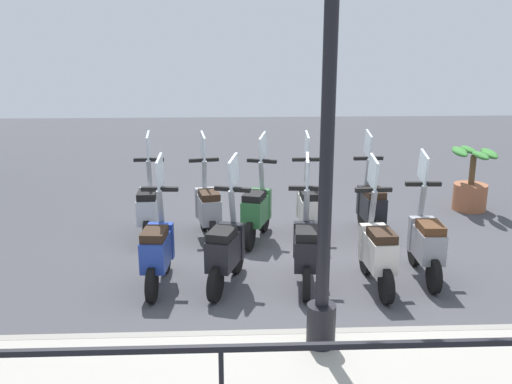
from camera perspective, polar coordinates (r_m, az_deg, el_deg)
ground_plane at (r=7.66m, az=3.83°, el=-6.86°), size 28.00×28.00×0.00m
lamp_post_near at (r=4.76m, az=7.20°, el=7.11°), size 0.26×0.90×4.63m
potted_palm at (r=10.38m, az=20.70°, el=0.71°), size 1.06×0.66×1.05m
scooter_near_0 at (r=7.24m, az=16.61°, el=-4.73°), size 1.23×0.44×1.54m
scooter_near_1 at (r=6.83m, az=12.02°, el=-5.64°), size 1.23×0.44×1.54m
scooter_near_2 at (r=6.77m, az=5.04°, el=-5.53°), size 1.23×0.44×1.54m
scooter_near_3 at (r=6.73m, az=-3.01°, el=-5.64°), size 1.20×0.55×1.54m
scooter_near_4 at (r=6.82m, az=-9.81°, el=-5.57°), size 1.23×0.44×1.54m
scooter_far_0 at (r=8.56m, az=11.42°, el=-1.30°), size 1.23×0.44×1.54m
scooter_far_1 at (r=8.35m, az=5.26°, el=-1.49°), size 1.23×0.44×1.54m
scooter_far_2 at (r=8.22m, az=0.09°, el=-1.68°), size 1.20×0.55×1.54m
scooter_far_3 at (r=8.31m, az=-4.84°, el=-1.55°), size 1.22×0.49×1.54m
scooter_far_4 at (r=8.45m, az=-10.66°, el=-1.49°), size 1.23×0.44×1.54m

